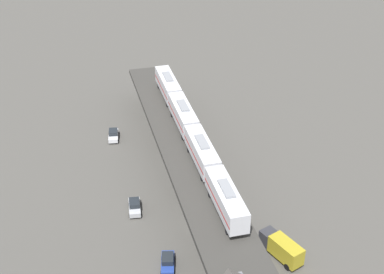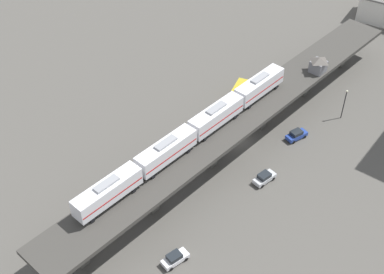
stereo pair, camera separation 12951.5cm
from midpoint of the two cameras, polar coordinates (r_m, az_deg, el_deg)
ground_plane at (r=69.51m, az=-22.11°, el=-27.47°), size 400.00×400.00×0.00m
elevated_viaduct at (r=64.42m, az=-23.65°, el=-25.55°), size 16.60×92.38×6.72m
subway_train at (r=63.30m, az=-35.78°, el=-28.61°), size 7.26×49.85×4.45m
signal_hut at (r=64.70m, az=-6.11°, el=-14.55°), size 3.50×3.50×3.40m
street_car_white at (r=70.49m, az=-44.70°, el=-44.91°), size 2.82×4.71×1.89m
street_car_blue at (r=66.13m, az=-11.95°, el=-27.62°), size 3.11×4.74×1.89m
street_car_silver at (r=64.88m, az=-21.95°, el=-36.22°), size 2.67×4.68×1.89m
delivery_truck at (r=73.28m, az=-18.86°, el=-17.30°), size 4.10×7.54×3.20m
street_lamp at (r=64.73m, az=-1.90°, el=-21.81°), size 0.44×0.44×6.94m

